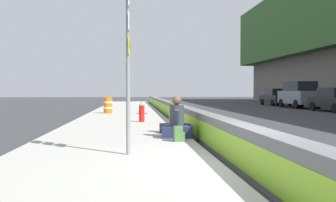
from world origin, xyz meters
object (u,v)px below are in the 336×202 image
seated_person_foreground (177,124)px  parked_car_far (276,97)px  seated_person_middle (175,122)px  construction_barrel (108,105)px  backpack (179,134)px  route_sign_post (128,56)px  fire_hydrant (142,112)px  parked_car_fourth (335,100)px  parked_car_midline (299,94)px

seated_person_foreground → parked_car_far: 28.40m
seated_person_middle → construction_barrel: 10.89m
seated_person_foreground → backpack: bearing=176.6°
backpack → construction_barrel: construction_barrel is taller
route_sign_post → seated_person_foreground: bearing=-26.2°
route_sign_post → fire_hydrant: (8.13, -0.46, -1.65)m
seated_person_foreground → construction_barrel: seated_person_foreground is taller
seated_person_foreground → backpack: 0.85m
seated_person_foreground → construction_barrel: size_ratio=1.28×
route_sign_post → parked_car_far: size_ratio=0.80×
seated_person_middle → construction_barrel: size_ratio=1.18×
parked_car_fourth → parked_car_midline: bearing=0.7°
route_sign_post → parked_car_fourth: 22.17m
parked_car_midline → parked_car_fourth: bearing=-179.3°
backpack → parked_car_far: bearing=-26.8°
fire_hydrant → backpack: 6.26m
backpack → parked_car_midline: size_ratio=0.08×
backpack → parked_car_far: size_ratio=0.09×
fire_hydrant → backpack: bearing=-172.2°
route_sign_post → fire_hydrant: route_sign_post is taller
route_sign_post → backpack: (1.93, -1.31, -1.90)m
fire_hydrant → construction_barrel: 6.48m
seated_person_middle → parked_car_midline: bearing=-34.8°
route_sign_post → seated_person_middle: 4.43m
construction_barrel → fire_hydrant: bearing=-163.1°
backpack → construction_barrel: bearing=12.5°
backpack → seated_person_middle: bearing=-3.6°
seated_person_foreground → parked_car_fourth: bearing=-42.7°
route_sign_post → parked_car_midline: bearing=-32.6°
seated_person_foreground → parked_car_far: bearing=-27.5°
seated_person_middle → seated_person_foreground: bearing=176.2°
parked_car_far → parked_car_fourth: bearing=179.5°
fire_hydrant → seated_person_foreground: seated_person_foreground is taller
seated_person_foreground → parked_car_fourth: parked_car_fourth is taller
route_sign_post → seated_person_foreground: route_sign_post is taller
fire_hydrant → backpack: fire_hydrant is taller
backpack → parked_car_midline: (20.41, -12.98, 0.85)m
parked_car_fourth → parked_car_far: size_ratio=1.01×
fire_hydrant → parked_car_far: (19.83, -14.00, 0.27)m
route_sign_post → construction_barrel: bearing=5.7°
backpack → parked_car_midline: 24.20m
route_sign_post → construction_barrel: 14.49m
parked_car_fourth → construction_barrel: bearing=99.0°
route_sign_post → seated_person_foreground: size_ratio=2.97×
fire_hydrant → construction_barrel: bearing=16.9°
fire_hydrant → parked_car_fourth: bearing=-58.0°
route_sign_post → seated_person_foreground: 3.52m
backpack → parked_car_far: 29.16m
fire_hydrant → parked_car_midline: parked_car_midline is taller
parked_car_far → seated_person_foreground: bearing=152.5°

